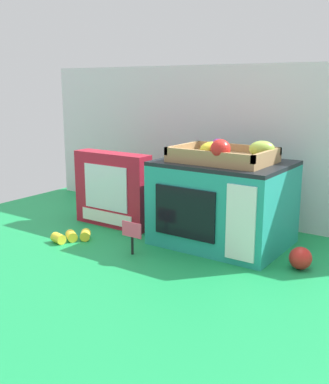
# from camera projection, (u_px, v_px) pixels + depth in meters

# --- Properties ---
(ground_plane) EXTENTS (1.70, 1.70, 0.00)m
(ground_plane) POSITION_uv_depth(u_px,v_px,m) (176.00, 235.00, 1.56)
(ground_plane) COLOR #198C47
(ground_plane) RESTS_ON ground
(display_back_panel) EXTENTS (1.61, 0.03, 0.56)m
(display_back_panel) POSITION_uv_depth(u_px,v_px,m) (219.00, 143.00, 1.72)
(display_back_panel) COLOR silver
(display_back_panel) RESTS_ON ground
(toy_microwave) EXTENTS (0.39, 0.30, 0.26)m
(toy_microwave) POSITION_uv_depth(u_px,v_px,m) (223.00, 203.00, 1.46)
(toy_microwave) COLOR teal
(toy_microwave) RESTS_ON ground
(food_groups_crate) EXTENTS (0.30, 0.21, 0.08)m
(food_groups_crate) POSITION_uv_depth(u_px,v_px,m) (225.00, 155.00, 1.40)
(food_groups_crate) COLOR #A37F51
(food_groups_crate) RESTS_ON toy_microwave
(cookie_set_box) EXTENTS (0.30, 0.07, 0.26)m
(cookie_set_box) POSITION_uv_depth(u_px,v_px,m) (112.00, 190.00, 1.64)
(cookie_set_box) COLOR #B2192D
(cookie_set_box) RESTS_ON ground
(price_sign) EXTENTS (0.07, 0.01, 0.10)m
(price_sign) POSITION_uv_depth(u_px,v_px,m) (132.00, 233.00, 1.37)
(price_sign) COLOR black
(price_sign) RESTS_ON ground
(loose_toy_banana) EXTENTS (0.10, 0.12, 0.03)m
(loose_toy_banana) POSITION_uv_depth(u_px,v_px,m) (72.00, 236.00, 1.50)
(loose_toy_banana) COLOR yellow
(loose_toy_banana) RESTS_ON ground
(loose_toy_apple) EXTENTS (0.06, 0.06, 0.06)m
(loose_toy_apple) POSITION_uv_depth(u_px,v_px,m) (300.00, 258.00, 1.27)
(loose_toy_apple) COLOR red
(loose_toy_apple) RESTS_ON ground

